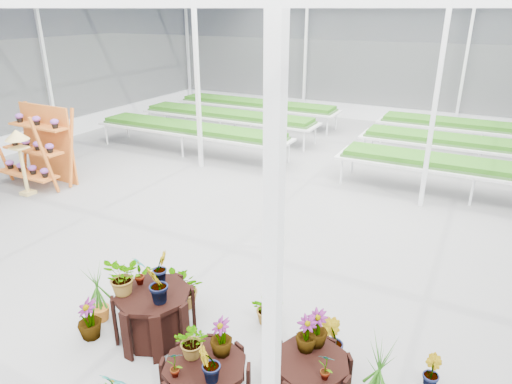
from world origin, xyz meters
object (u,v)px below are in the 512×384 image
at_px(plinth_mid, 206,381).
at_px(bird_table, 22,163).
at_px(plinth_low, 310,374).
at_px(shelf_rack, 34,147).
at_px(plinth_tall, 155,315).

xyz_separation_m(plinth_mid, bird_table, (-7.28, 3.29, 0.55)).
distance_m(plinth_low, shelf_rack, 9.19).
height_order(plinth_tall, plinth_low, plinth_tall).
bearing_deg(plinth_mid, plinth_tall, 153.43).
xyz_separation_m(plinth_tall, plinth_mid, (1.20, -0.60, -0.10)).
relative_size(plinth_low, shelf_rack, 0.47).
relative_size(plinth_tall, shelf_rack, 0.53).
relative_size(plinth_mid, shelf_rack, 0.50).
bearing_deg(shelf_rack, plinth_mid, -25.75).
bearing_deg(plinth_mid, shelf_rack, 152.80).
relative_size(plinth_low, bird_table, 0.58).
height_order(plinth_tall, shelf_rack, shelf_rack).
height_order(plinth_low, bird_table, bird_table).
xyz_separation_m(plinth_tall, bird_table, (-6.08, 2.69, 0.45)).
height_order(plinth_low, shelf_rack, shelf_rack).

